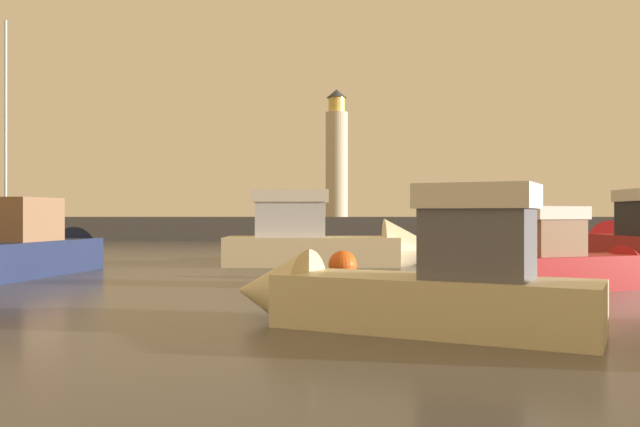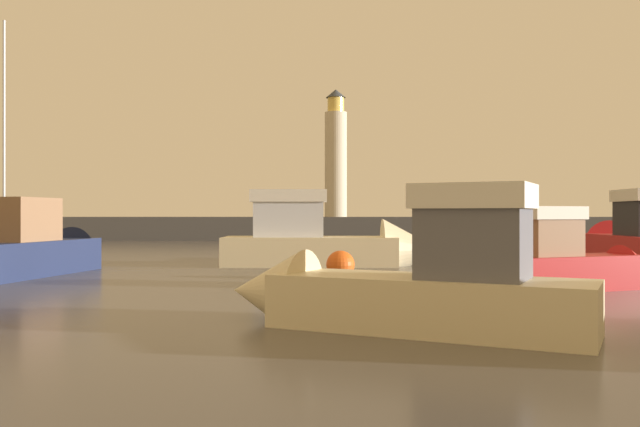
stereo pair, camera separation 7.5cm
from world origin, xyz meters
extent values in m
plane|color=#4C4742|center=(0.00, 28.47, 0.00)|extent=(220.00, 220.00, 0.00)
cube|color=#423F3D|center=(0.00, 56.94, 0.97)|extent=(86.17, 6.12, 1.94)
cylinder|color=beige|center=(1.86, 56.94, 6.48)|extent=(1.92, 1.92, 9.08)
cylinder|color=#F2CC59|center=(1.86, 56.94, 11.66)|extent=(1.44, 1.44, 1.27)
cone|color=#33383D|center=(1.86, 56.94, 12.66)|extent=(1.72, 1.72, 0.73)
cube|color=beige|center=(2.51, 11.28, 0.51)|extent=(6.15, 4.29, 1.01)
cone|color=beige|center=(-0.58, 12.79, 0.56)|extent=(2.33, 2.38, 1.82)
cube|color=#595960|center=(3.26, 10.91, 1.64)|extent=(2.30, 2.13, 1.26)
cube|color=silver|center=(3.26, 10.91, 2.50)|extent=(2.53, 2.34, 0.44)
cube|color=beige|center=(0.05, 27.23, 0.61)|extent=(7.27, 2.75, 1.22)
cone|color=beige|center=(4.37, 27.22, 0.67)|extent=(2.47, 2.63, 2.63)
cube|color=silver|center=(-0.82, 27.23, 1.95)|extent=(2.90, 1.65, 1.47)
cube|color=silver|center=(-0.82, 27.23, 2.95)|extent=(3.19, 1.82, 0.52)
cube|color=#B21E1E|center=(14.36, 27.94, 0.63)|extent=(2.69, 7.50, 1.25)
cone|color=#B21E1E|center=(14.48, 32.27, 0.69)|extent=(2.44, 2.30, 2.38)
cube|color=#B21E1E|center=(7.44, 18.00, 0.50)|extent=(5.09, 3.16, 0.99)
cone|color=#B21E1E|center=(10.05, 19.02, 0.55)|extent=(1.77, 1.82, 1.43)
cube|color=#8C6647|center=(6.98, 17.82, 1.51)|extent=(1.90, 1.60, 1.04)
cube|color=silver|center=(6.98, 17.82, 2.21)|extent=(2.09, 1.76, 0.36)
cube|color=#1E284C|center=(-9.85, 22.64, 0.62)|extent=(3.23, 6.61, 1.23)
cone|color=#1E284C|center=(-9.16, 26.26, 0.68)|extent=(2.31, 2.21, 2.00)
cube|color=#8C6647|center=(-9.93, 22.20, 1.99)|extent=(2.08, 2.71, 1.52)
cube|color=#1E284C|center=(-13.92, 30.38, 0.48)|extent=(3.53, 6.73, 0.95)
cylinder|color=#B7B7BC|center=(-14.10, 29.75, 6.04)|extent=(0.12, 0.12, 10.18)
cylinder|color=#B7B7BC|center=(-13.60, 31.47, 2.78)|extent=(1.10, 3.45, 0.09)
sphere|color=#EA5919|center=(1.18, 21.29, 0.48)|extent=(0.96, 0.96, 0.96)
camera|label=1|loc=(0.42, -1.12, 2.18)|focal=37.59mm
camera|label=2|loc=(0.49, -1.12, 2.18)|focal=37.59mm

